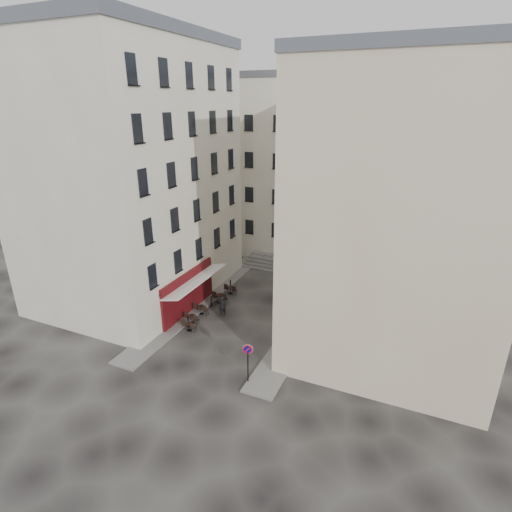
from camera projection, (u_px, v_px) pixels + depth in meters
The scene contains 18 objects.
ground at pixel (233, 330), 29.75m from camera, with size 90.00×90.00×0.00m, color black.
sidewalk_left at pixel (207, 296), 34.84m from camera, with size 2.00×22.00×0.12m, color slate.
sidewalk_right at pixel (303, 323), 30.61m from camera, with size 2.00×18.00×0.12m, color slate.
building_left at pixel (132, 175), 32.53m from camera, with size 12.20×16.20×20.60m.
building_right at pixel (401, 212), 25.46m from camera, with size 12.20×14.20×18.60m.
building_back at pixel (302, 167), 43.00m from camera, with size 18.20×10.20×18.60m.
cafe_storefront at pixel (189, 291), 31.55m from camera, with size 1.74×7.30×3.50m.
stone_steps at pixel (289, 266), 40.35m from camera, with size 9.00×3.15×0.80m.
bollard_near at pixel (188, 321), 29.93m from camera, with size 0.12×0.12×0.98m.
bollard_mid at pixel (211, 301), 32.92m from camera, with size 0.12×0.12×0.98m.
bollard_far at pixel (231, 284), 35.91m from camera, with size 0.12×0.12×0.98m.
no_parking_sign at pixel (248, 356), 23.46m from camera, with size 0.58×0.23×2.68m.
bistro_table_a at pixel (189, 326), 29.48m from camera, with size 1.13×0.53×0.79m.
bistro_table_b at pixel (192, 318), 30.45m from camera, with size 1.22×0.57×0.86m.
bistro_table_c at pixel (201, 309), 31.79m from camera, with size 1.26×0.59×0.89m.
bistro_table_d at pixel (220, 298), 33.52m from camera, with size 1.40×0.66×0.99m.
bistro_table_e at pixel (231, 289), 35.19m from camera, with size 1.21×0.57×0.85m.
pedestrian at pixel (222, 306), 31.55m from camera, with size 0.59×0.39×1.62m, color black.
Camera 1 is at (11.93, -22.90, 15.86)m, focal length 28.00 mm.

